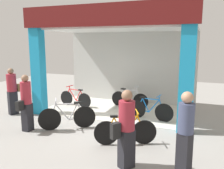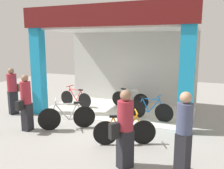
{
  "view_description": "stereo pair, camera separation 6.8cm",
  "coord_description": "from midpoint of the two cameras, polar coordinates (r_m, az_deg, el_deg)",
  "views": [
    {
      "loc": [
        3.06,
        -7.12,
        2.67
      ],
      "look_at": [
        0.0,
        0.74,
        1.15
      ],
      "focal_mm": 38.26,
      "sensor_mm": 36.0,
      "label": 1
    },
    {
      "loc": [
        3.12,
        -7.09,
        2.67
      ],
      "look_at": [
        0.0,
        0.74,
        1.15
      ],
      "focal_mm": 38.26,
      "sensor_mm": 36.0,
      "label": 2
    }
  ],
  "objects": [
    {
      "name": "shop_facade",
      "position": [
        9.23,
        2.13,
        6.41
      ],
      "size": [
        5.84,
        3.28,
        3.82
      ],
      "color": "beige",
      "rests_on": "ground"
    },
    {
      "name": "pedestrian_0",
      "position": [
        5.08,
        3.44,
        -10.41
      ],
      "size": [
        0.5,
        0.59,
        1.7
      ],
      "color": "black",
      "rests_on": "ground"
    },
    {
      "name": "bicycle_parked_0",
      "position": [
        7.54,
        -10.39,
        -7.6
      ],
      "size": [
        1.47,
        1.02,
        0.96
      ],
      "color": "black",
      "rests_on": "ground"
    },
    {
      "name": "pedestrian_2",
      "position": [
        5.0,
        17.17,
        -11.09
      ],
      "size": [
        0.4,
        0.4,
        1.73
      ],
      "color": "black",
      "rests_on": "ground"
    },
    {
      "name": "bicycle_inside_0",
      "position": [
        8.36,
        9.29,
        -5.99
      ],
      "size": [
        1.61,
        0.44,
        0.89
      ],
      "color": "black",
      "rests_on": "ground"
    },
    {
      "name": "bicycle_inside_1",
      "position": [
        9.81,
        4.44,
        -3.49
      ],
      "size": [
        1.6,
        0.44,
        0.88
      ],
      "color": "black",
      "rests_on": "ground"
    },
    {
      "name": "pedestrian_3",
      "position": [
        9.52,
        -22.38,
        -1.28
      ],
      "size": [
        0.51,
        0.67,
        1.73
      ],
      "color": "black",
      "rests_on": "ground"
    },
    {
      "name": "pedestrian_1",
      "position": [
        7.59,
        -19.64,
        -4.08
      ],
      "size": [
        0.31,
        0.55,
        1.72
      ],
      "color": "black",
      "rests_on": "ground"
    },
    {
      "name": "bicycle_inside_2",
      "position": [
        10.05,
        -8.5,
        -3.29
      ],
      "size": [
        1.54,
        0.42,
        0.85
      ],
      "color": "black",
      "rests_on": "ground"
    },
    {
      "name": "ground_plane",
      "position": [
        8.2,
        -1.71,
        -8.8
      ],
      "size": [
        19.28,
        19.28,
        0.0
      ],
      "primitive_type": "plane",
      "color": "gray",
      "rests_on": "ground"
    },
    {
      "name": "bicycle_parked_1",
      "position": [
        6.36,
        3.28,
        -11.09
      ],
      "size": [
        1.51,
        0.73,
        0.91
      ],
      "color": "black",
      "rests_on": "ground"
    }
  ]
}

